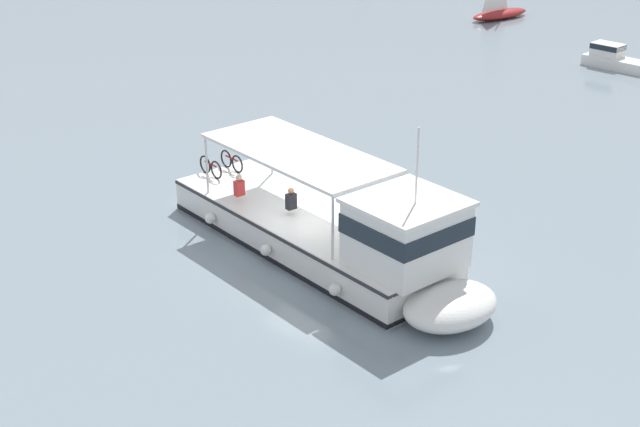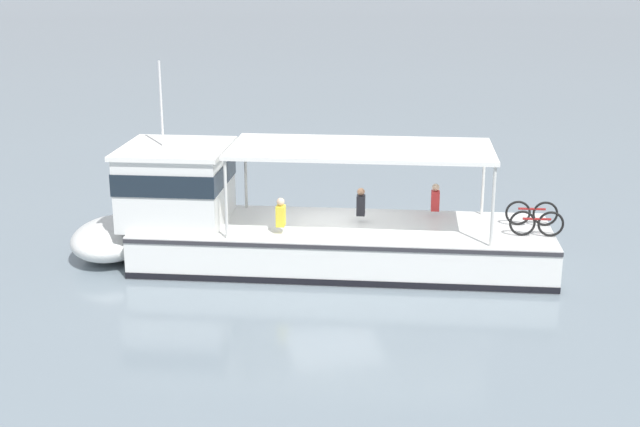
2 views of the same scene
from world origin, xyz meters
name	(u,v)px [view 2 (image 2 of 2)]	position (x,y,z in m)	size (l,w,h in m)	color
ground_plane	(334,261)	(0.00, 0.00, 0.00)	(400.00, 400.00, 0.00)	gray
ferry_main	(282,226)	(1.39, -0.15, 1.02)	(13.07, 6.34, 5.32)	white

